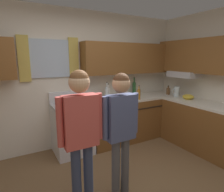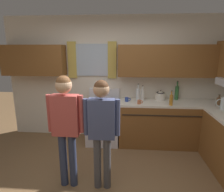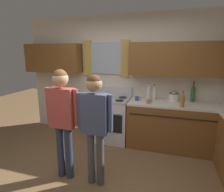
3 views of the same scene
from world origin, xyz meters
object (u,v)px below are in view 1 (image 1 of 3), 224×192
Objects in this scene: adult_in_plaid at (121,122)px; bottle_oil_amber at (139,94)px; bottle_tall_clear at (107,94)px; bottle_wine_green at (134,88)px; bottle_milk_white at (108,93)px; adult_left at (81,126)px; stove_oven at (72,128)px; stovetop_kettle at (123,92)px; mug_cobalt_blue at (97,100)px; cup_terracotta at (112,100)px; water_pitcher at (176,92)px; mixing_bowl at (188,97)px; bottle_squat_brown at (168,91)px.

bottle_oil_amber is at bearing 45.42° from adult_in_plaid.
bottle_wine_green reaches higher than bottle_tall_clear.
adult_left is at bearing -127.10° from bottle_milk_white.
bottle_wine_green reaches higher than stove_oven.
stovetop_kettle is at bearing -171.27° from bottle_wine_green.
bottle_wine_green is at bearing 8.73° from stovetop_kettle.
mug_cobalt_blue is (-0.31, -0.13, -0.08)m from bottle_milk_white.
bottle_oil_amber reaches higher than stovetop_kettle.
cup_terracotta is 0.49× the size of water_pitcher.
adult_left is at bearing -144.81° from bottle_oil_amber.
bottle_tall_clear reaches higher than mug_cobalt_blue.
bottle_oil_amber is (0.51, -0.34, -0.01)m from bottle_milk_white.
stovetop_kettle is at bearing 139.69° from mixing_bowl.
water_pitcher is (1.36, -0.52, -0.01)m from bottle_milk_white.
mixing_bowl is at bearing -53.51° from bottle_wine_green.
adult_left is (-1.64, -1.16, 0.00)m from bottle_oil_amber.
stovetop_kettle is at bearing 56.80° from adult_in_plaid.
stove_oven is at bearing -172.34° from bottle_milk_white.
bottle_oil_amber is at bearing -33.65° from bottle_milk_white.
bottle_wine_green is 1.06m from mug_cobalt_blue.
bottle_tall_clear is 0.24m from mug_cobalt_blue.
mixing_bowl is (2.19, -0.70, 0.48)m from stove_oven.
bottle_squat_brown is (1.50, -0.12, -0.06)m from bottle_tall_clear.
bottle_tall_clear is 1.49m from adult_in_plaid.
mixing_bowl is (0.03, -0.29, -0.06)m from water_pitcher.
bottle_milk_white is at bearing -172.53° from stovetop_kettle.
mug_cobalt_blue is at bearing 76.56° from adult_in_plaid.
stove_oven is 1.50m from adult_in_plaid.
adult_left is (-0.33, -1.39, 0.54)m from stove_oven.
adult_left is (-1.06, -1.21, 0.07)m from cup_terracotta.
stovetop_kettle reaches higher than cup_terracotta.
adult_left is at bearing -127.16° from bottle_tall_clear.
adult_left reaches higher than bottle_tall_clear.
water_pitcher is 0.14× the size of adult_left.
cup_terracotta is at bearing -153.72° from bottle_wine_green.
bottle_tall_clear is at bearing 164.89° from water_pitcher.
bottle_milk_white is 0.61m from bottle_oil_amber.
bottle_wine_green is (-0.69, 0.35, 0.07)m from bottle_squat_brown.
bottle_milk_white is 0.20× the size of adult_left.
mug_cobalt_blue is at bearing 179.22° from bottle_tall_clear.
cup_terracotta is 0.49× the size of mixing_bowl.
mug_cobalt_blue is at bearing -167.53° from bottle_wine_green.
bottle_squat_brown reaches higher than mug_cobalt_blue.
cup_terracotta is (-1.48, -0.04, -0.04)m from bottle_squat_brown.
bottle_wine_green is 2.45m from adult_left.
adult_left reaches higher than bottle_milk_white.
stove_oven is 2.35m from mixing_bowl.
stove_oven is at bearing -172.40° from stovetop_kettle.
bottle_oil_amber is 2.01m from adult_left.
bottle_squat_brown is 1.48m from cup_terracotta.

